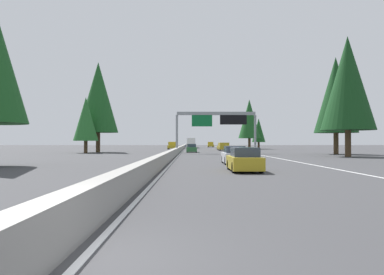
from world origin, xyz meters
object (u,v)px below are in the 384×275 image
Objects in this scene: sedan_far_right at (244,160)px; conifer_right_mid at (336,95)px; pickup_near_right at (211,145)px; conifer_right_near at (348,83)px; minivan_distant_a at (224,146)px; oncoming_near at (172,146)px; sedan_mid_right at (234,156)px; box_truck_near_center at (191,143)px; conifer_right_distant at (259,130)px; conifer_left_mid at (98,97)px; conifer_right_far at (249,119)px; conifer_left_near at (86,119)px; sedan_far_center at (192,148)px; bus_mid_left at (191,142)px; sign_gantry_overhead at (217,120)px; sedan_distant_b at (221,147)px.

conifer_right_mid is (32.80, -18.19, 8.09)m from sedan_far_right.
pickup_near_right is 0.38× the size of conifer_right_near.
oncoming_near reaches higher than minivan_distant_a.
conifer_right_near reaches higher than sedan_far_right.
box_truck_near_center is at bearing 2.54° from sedan_mid_right.
oncoming_near is 0.39× the size of conifer_right_mid.
conifer_left_mid reaches higher than conifer_right_distant.
conifer_right_far is 47.11m from conifer_left_near.
conifer_right_distant is at bearing -31.96° from conifer_right_far.
sedan_far_right and sedan_far_center have the same top height.
minivan_distant_a is 0.32× the size of conifer_left_mid.
minivan_distant_a is (48.85, -3.31, 0.27)m from sedan_mid_right.
conifer_right_near is at bearing -46.09° from sedan_mid_right.
sedan_mid_right is 31.58m from conifer_right_mid.
conifer_right_distant is (-9.32, -18.11, 3.33)m from box_truck_near_center.
conifer_left_near is (5.88, 38.64, -3.22)m from conifer_right_mid.
bus_mid_left is at bearing 25.21° from conifer_right_far.
bus_mid_left is (104.55, 3.21, 1.03)m from sedan_far_right.
sign_gantry_overhead is 20.41m from conifer_right_near.
sedan_distant_b is (10.56, -0.33, -0.27)m from minivan_distant_a.
sedan_far_right is at bearing 6.34° from oncoming_near.
minivan_distant_a reaches higher than sedan_mid_right.
conifer_right_near is (-33.72, -12.40, 8.10)m from minivan_distant_a.
sign_gantry_overhead is 1.39× the size of conifer_left_near.
sedan_distant_b is 0.79× the size of oncoming_near.
oncoming_near is (-36.92, 11.62, 0.00)m from pickup_near_right.
conifer_left_near is at bearing 138.40° from conifer_right_distant.
minivan_distant_a reaches higher than sedan_far_right.
minivan_distant_a is at bearing 20.19° from conifer_right_near.
conifer_left_mid reaches higher than sedan_far_center.
sedan_distant_b is 46.65m from conifer_right_near.
box_truck_near_center is at bearing 62.78° from conifer_right_distant.
conifer_right_far is at bearing 5.08° from conifer_right_near.
conifer_right_far reaches higher than sedan_mid_right.
sign_gantry_overhead is at bearing -96.36° from conifer_left_near.
sedan_distant_b is 35.01m from conifer_left_mid.
minivan_distant_a is at bearing -52.82° from conifer_left_near.
sedan_far_right is at bearing 145.41° from conifer_right_near.
sedan_far_center is at bearing 163.76° from sedan_distant_b.
sign_gantry_overhead reaches higher than sedan_far_center.
conifer_left_mid is (6.76, 20.35, 4.40)m from sign_gantry_overhead.
conifer_left_mid is (34.99, 19.80, 8.94)m from sedan_mid_right.
box_truck_near_center is 59.43m from conifer_right_mid.
conifer_right_near is 9.84m from conifer_right_mid.
oncoming_near is at bearing 92.18° from conifer_right_far.
conifer_right_far is (40.37, 6.63, -1.09)m from conifer_right_mid.
sedan_far_right is 104.60m from bus_mid_left.
sign_gantry_overhead is 51.74m from box_truck_near_center.
sedan_distant_b is 0.31× the size of conifer_right_mid.
conifer_left_near is at bearing 137.13° from conifer_right_far.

